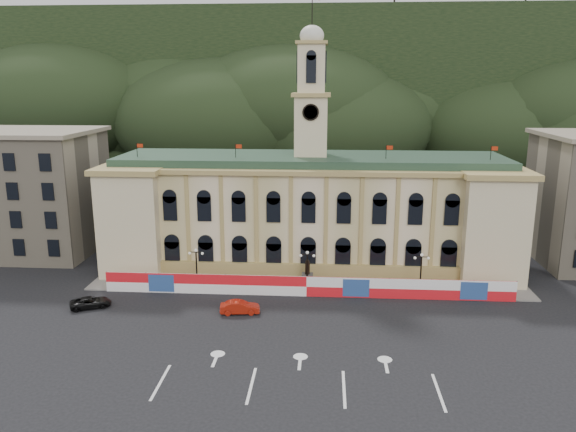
# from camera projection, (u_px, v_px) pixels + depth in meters

# --- Properties ---
(ground) EXTENTS (260.00, 260.00, 0.00)m
(ground) POSITION_uv_depth(u_px,v_px,m) (301.00, 354.00, 54.09)
(ground) COLOR black
(ground) RESTS_ON ground
(lane_markings) EXTENTS (26.00, 10.00, 0.02)m
(lane_markings) POSITION_uv_depth(u_px,v_px,m) (298.00, 381.00, 49.24)
(lane_markings) COLOR white
(lane_markings) RESTS_ON ground
(hill_ridge) EXTENTS (230.00, 80.00, 64.00)m
(hill_ridge) POSITION_uv_depth(u_px,v_px,m) (320.00, 102.00, 167.76)
(hill_ridge) COLOR black
(hill_ridge) RESTS_ON ground
(city_hall) EXTENTS (56.20, 17.60, 37.10)m
(city_hall) POSITION_uv_depth(u_px,v_px,m) (310.00, 210.00, 79.02)
(city_hall) COLOR beige
(city_hall) RESTS_ON ground
(side_building_left) EXTENTS (21.00, 17.00, 18.60)m
(side_building_left) POSITION_uv_depth(u_px,v_px,m) (27.00, 192.00, 84.75)
(side_building_left) COLOR tan
(side_building_left) RESTS_ON ground
(hoarding_fence) EXTENTS (50.00, 0.44, 2.50)m
(hoarding_fence) POSITION_uv_depth(u_px,v_px,m) (307.00, 286.00, 68.40)
(hoarding_fence) COLOR red
(hoarding_fence) RESTS_ON ground
(pavement) EXTENTS (56.00, 5.50, 0.16)m
(pavement) POSITION_uv_depth(u_px,v_px,m) (307.00, 287.00, 71.28)
(pavement) COLOR slate
(pavement) RESTS_ON ground
(statue) EXTENTS (1.40, 1.40, 3.72)m
(statue) POSITION_uv_depth(u_px,v_px,m) (307.00, 278.00, 71.26)
(statue) COLOR #595651
(statue) RESTS_ON ground
(lamp_left) EXTENTS (1.96, 0.44, 5.15)m
(lamp_left) POSITION_uv_depth(u_px,v_px,m) (196.00, 264.00, 70.78)
(lamp_left) COLOR black
(lamp_left) RESTS_ON ground
(lamp_center) EXTENTS (1.96, 0.44, 5.15)m
(lamp_center) POSITION_uv_depth(u_px,v_px,m) (307.00, 267.00, 69.84)
(lamp_center) COLOR black
(lamp_center) RESTS_ON ground
(lamp_right) EXTENTS (1.96, 0.44, 5.15)m
(lamp_right) POSITION_uv_depth(u_px,v_px,m) (421.00, 269.00, 68.91)
(lamp_right) COLOR black
(lamp_right) RESTS_ON ground
(red_sedan) EXTENTS (2.66, 4.85, 1.47)m
(red_sedan) POSITION_uv_depth(u_px,v_px,m) (240.00, 307.00, 63.37)
(red_sedan) COLOR #9F190B
(red_sedan) RESTS_ON ground
(black_suv) EXTENTS (5.50, 6.15, 1.28)m
(black_suv) POSITION_uv_depth(u_px,v_px,m) (91.00, 302.00, 65.02)
(black_suv) COLOR black
(black_suv) RESTS_ON ground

